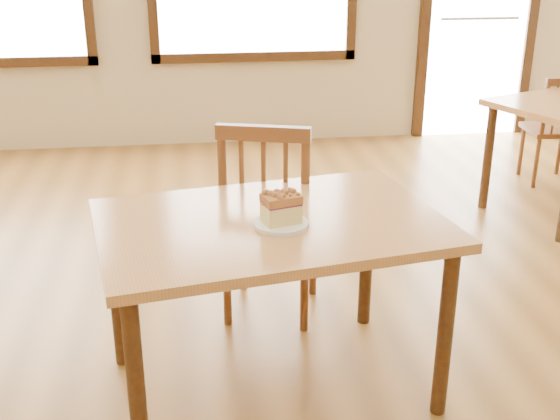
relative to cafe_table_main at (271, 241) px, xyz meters
The scene contains 6 objects.
entry_door 4.35m from the cafe_table_main, 57.65° to the left, with size 1.08×0.06×2.29m.
cafe_table_main is the anchor object (origin of this frame).
cafe_chair_main 0.62m from the cafe_table_main, 83.38° to the left, with size 0.57×0.57×1.01m.
cafe_chair_second 3.29m from the cafe_table_main, 43.35° to the left, with size 0.40×0.40×0.82m.
plate 0.12m from the cafe_table_main, 64.90° to the right, with size 0.21×0.21×0.02m.
cake_slice 0.18m from the cafe_table_main, 64.51° to the right, with size 0.16×0.13×0.12m.
Camera 1 is at (-0.31, -2.11, 1.77)m, focal length 45.00 mm.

